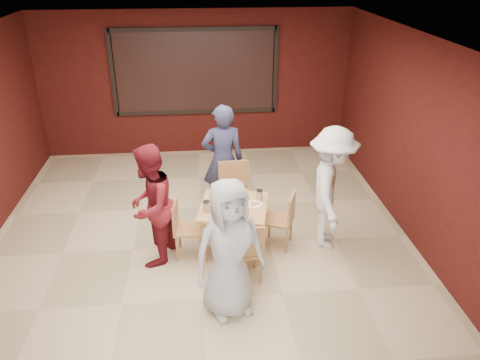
{
  "coord_description": "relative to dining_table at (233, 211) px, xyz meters",
  "views": [
    {
      "loc": [
        0.03,
        -5.53,
        3.78
      ],
      "look_at": [
        0.54,
        -0.11,
        1.07
      ],
      "focal_mm": 35.0,
      "sensor_mm": 36.0,
      "label": 1
    }
  ],
  "objects": [
    {
      "name": "floor",
      "position": [
        -0.45,
        0.11,
        -0.62
      ],
      "size": [
        7.0,
        7.0,
        0.0
      ],
      "primitive_type": "plane",
      "color": "#C7B38A",
      "rests_on": "ground"
    },
    {
      "name": "window_blinds",
      "position": [
        -0.45,
        3.56,
        1.03
      ],
      "size": [
        3.0,
        0.02,
        1.5
      ],
      "primitive_type": "cube",
      "color": "black"
    },
    {
      "name": "dining_table",
      "position": [
        0.0,
        0.0,
        0.0
      ],
      "size": [
        1.04,
        1.04,
        0.85
      ],
      "color": "tan",
      "rests_on": "floor"
    },
    {
      "name": "chair_front",
      "position": [
        0.1,
        -0.71,
        -0.14
      ],
      "size": [
        0.44,
        0.44,
        0.85
      ],
      "color": "#AA8142",
      "rests_on": "floor"
    },
    {
      "name": "chair_back",
      "position": [
        0.08,
        0.79,
        -0.09
      ],
      "size": [
        0.48,
        0.48,
        0.94
      ],
      "color": "#AA8142",
      "rests_on": "floor"
    },
    {
      "name": "chair_left",
      "position": [
        -0.67,
        -0.06,
        -0.16
      ],
      "size": [
        0.42,
        0.42,
        0.81
      ],
      "color": "#AA8142",
      "rests_on": "floor"
    },
    {
      "name": "chair_right",
      "position": [
        0.69,
        0.03,
        -0.16
      ],
      "size": [
        0.51,
        0.51,
        0.81
      ],
      "color": "#AA8142",
      "rests_on": "floor"
    },
    {
      "name": "diner_front",
      "position": [
        -0.14,
        -1.21,
        0.22
      ],
      "size": [
        0.95,
        0.77,
        1.67
      ],
      "primitive_type": "imported",
      "rotation": [
        0.0,
        0.0,
        0.34
      ],
      "color": "#A9A9A9",
      "rests_on": "floor"
    },
    {
      "name": "diner_back",
      "position": [
        -0.07,
        1.08,
        0.26
      ],
      "size": [
        0.67,
        0.46,
        1.76
      ],
      "primitive_type": "imported",
      "rotation": [
        0.0,
        0.0,
        3.21
      ],
      "color": "#2F3355",
      "rests_on": "floor"
    },
    {
      "name": "diner_left",
      "position": [
        -1.08,
        -0.13,
        0.2
      ],
      "size": [
        0.83,
        0.94,
        1.64
      ],
      "primitive_type": "imported",
      "rotation": [
        0.0,
        0.0,
        -1.87
      ],
      "color": "maroon",
      "rests_on": "floor"
    },
    {
      "name": "diner_right",
      "position": [
        1.33,
        0.04,
        0.25
      ],
      "size": [
        0.88,
        1.24,
        1.73
      ],
      "primitive_type": "imported",
      "rotation": [
        0.0,
        0.0,
        1.34
      ],
      "color": "white",
      "rests_on": "floor"
    }
  ]
}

